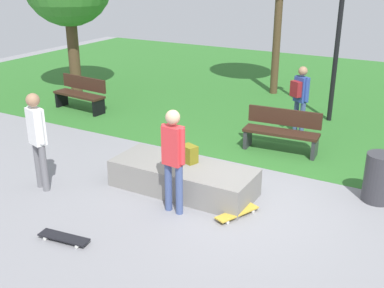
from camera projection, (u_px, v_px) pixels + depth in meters
name	position (u px, v px, depth m)	size (l,w,h in m)	color
ground_plane	(233.00, 200.00, 8.13)	(28.00, 28.00, 0.00)	gray
grass_lawn	(338.00, 96.00, 14.44)	(26.60, 12.47, 0.01)	#2D6B28
concrete_ledge	(183.00, 178.00, 8.40)	(2.59, 1.02, 0.49)	gray
backpack_on_ledge	(189.00, 154.00, 8.38)	(0.28, 0.20, 0.32)	olive
skater_performing_trick	(173.00, 154.00, 7.40)	(0.43, 0.23, 1.75)	#3F5184
skater_watching	(37.00, 134.00, 8.18)	(0.42, 0.29, 1.78)	slate
skateboard_by_ledge	(64.00, 237.00, 6.92)	(0.82, 0.30, 0.08)	black
skateboard_spare	(237.00, 213.00, 7.60)	(0.50, 0.81, 0.08)	gold
park_bench_far_right	(282.00, 130.00, 10.08)	(1.63, 0.59, 0.91)	#331E14
park_bench_center_lawn	(81.00, 93.00, 12.92)	(1.64, 0.62, 0.91)	#331E14
lamp_post	(341.00, 6.00, 11.21)	(0.28, 0.28, 4.77)	black
trash_bin	(380.00, 178.00, 7.98)	(0.52, 0.52, 0.86)	#333338
pedestrian_with_backpack	(300.00, 94.00, 10.98)	(0.43, 0.44, 1.62)	#3F5184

